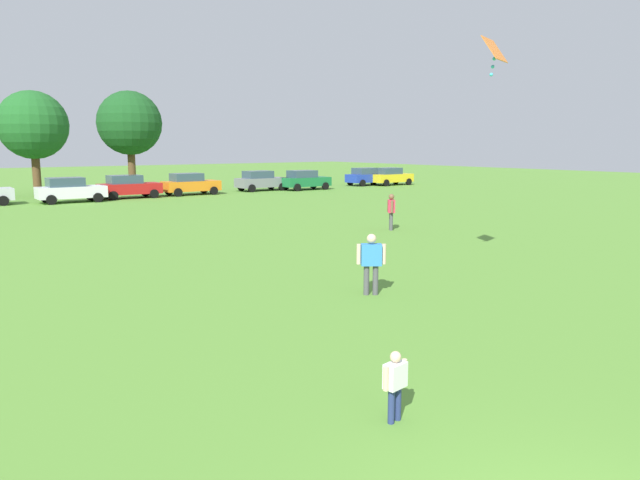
% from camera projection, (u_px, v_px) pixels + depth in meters
% --- Properties ---
extents(ground_plane, '(160.00, 160.00, 0.00)m').
position_uv_depth(ground_plane, '(17.00, 223.00, 29.00)').
color(ground_plane, '#568C33').
extents(child_kite_flyer, '(0.48, 0.24, 1.02)m').
position_uv_depth(child_kite_flyer, '(395.00, 380.00, 8.08)').
color(child_kite_flyer, navy).
rests_on(child_kite_flyer, ground).
extents(adult_bystander, '(0.64, 0.53, 1.58)m').
position_uv_depth(adult_bystander, '(371.00, 259.00, 14.97)').
color(adult_bystander, '#4C4C51').
rests_on(adult_bystander, ground).
extents(bystander_near_trees, '(0.56, 0.64, 1.64)m').
position_uv_depth(bystander_near_trees, '(391.00, 209.00, 26.50)').
color(bystander_near_trees, '#4C4C51').
rests_on(bystander_near_trees, ground).
extents(kite, '(1.15, 0.81, 1.07)m').
position_uv_depth(kite, '(494.00, 52.00, 16.46)').
color(kite, orange).
extents(parked_car_white_2, '(4.30, 2.02, 1.68)m').
position_uv_depth(parked_car_white_2, '(70.00, 190.00, 39.31)').
color(parked_car_white_2, white).
rests_on(parked_car_white_2, ground).
extents(parked_car_red_3, '(4.30, 2.02, 1.68)m').
position_uv_depth(parked_car_red_3, '(128.00, 186.00, 42.45)').
color(parked_car_red_3, red).
rests_on(parked_car_red_3, ground).
extents(parked_car_orange_4, '(4.30, 2.02, 1.68)m').
position_uv_depth(parked_car_orange_4, '(190.00, 184.00, 45.34)').
color(parked_car_orange_4, orange).
rests_on(parked_car_orange_4, ground).
extents(parked_car_gray_5, '(4.30, 2.02, 1.68)m').
position_uv_depth(parked_car_gray_5, '(261.00, 181.00, 49.53)').
color(parked_car_gray_5, slate).
rests_on(parked_car_gray_5, ground).
extents(parked_car_green_6, '(4.30, 2.02, 1.68)m').
position_uv_depth(parked_car_green_6, '(305.00, 180.00, 50.52)').
color(parked_car_green_6, '#196B38').
rests_on(parked_car_green_6, ground).
extents(parked_car_blue_7, '(4.30, 2.02, 1.68)m').
position_uv_depth(parked_car_blue_7, '(367.00, 176.00, 56.21)').
color(parked_car_blue_7, '#1E38AD').
rests_on(parked_car_blue_7, ground).
extents(parked_car_yellow_8, '(4.30, 2.02, 1.68)m').
position_uv_depth(parked_car_yellow_8, '(391.00, 176.00, 56.45)').
color(parked_car_yellow_8, yellow).
rests_on(parked_car_yellow_8, ground).
extents(tree_right, '(4.99, 4.99, 7.77)m').
position_uv_depth(tree_right, '(33.00, 125.00, 43.04)').
color(tree_right, brown).
rests_on(tree_right, ground).
extents(tree_far_right, '(5.35, 5.35, 8.33)m').
position_uv_depth(tree_far_right, '(130.00, 123.00, 49.38)').
color(tree_far_right, brown).
rests_on(tree_far_right, ground).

